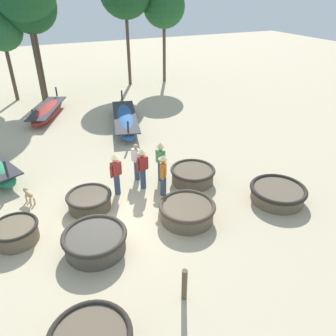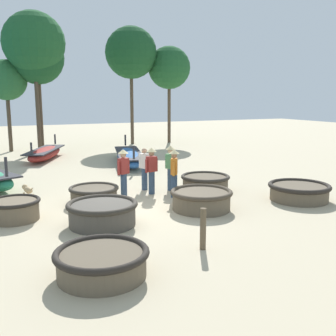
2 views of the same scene
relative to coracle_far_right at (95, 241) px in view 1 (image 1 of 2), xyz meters
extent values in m
plane|color=#BCAD8C|center=(0.81, 1.00, -0.35)|extent=(80.00, 80.00, 0.00)
cylinder|color=#4C473F|center=(0.00, 0.00, -0.06)|extent=(1.79, 1.79, 0.57)
torus|color=#332D26|center=(0.00, 0.00, 0.22)|extent=(1.93, 1.93, 0.14)
cylinder|color=brown|center=(6.71, -0.16, -0.11)|extent=(1.90, 1.90, 0.49)
torus|color=#28231E|center=(6.71, -0.16, 0.14)|extent=(2.05, 2.05, 0.15)
cylinder|color=brown|center=(4.49, 2.28, -0.08)|extent=(1.66, 1.66, 0.53)
torus|color=#332D26|center=(4.49, 2.28, 0.18)|extent=(1.80, 1.80, 0.13)
cylinder|color=brown|center=(3.16, 0.20, -0.08)|extent=(1.77, 1.77, 0.55)
torus|color=#42382B|center=(3.16, 0.20, 0.20)|extent=(1.92, 1.92, 0.14)
cylinder|color=brown|center=(-2.14, 1.43, -0.08)|extent=(1.32, 1.32, 0.55)
torus|color=#28231E|center=(-2.14, 1.43, 0.20)|extent=(1.43, 1.43, 0.11)
cylinder|color=brown|center=(0.31, 2.21, -0.09)|extent=(1.49, 1.49, 0.52)
torus|color=#332D26|center=(0.31, 2.21, 0.17)|extent=(1.60, 1.60, 0.12)
ellipsoid|color=#285693|center=(3.88, 9.18, 0.00)|extent=(2.55, 5.82, 0.69)
cube|color=#2D2D33|center=(3.88, 9.18, 0.22)|extent=(2.48, 5.39, 0.06)
cylinder|color=#2D2D33|center=(4.52, 11.72, 0.61)|extent=(0.10, 0.10, 0.62)
cylinder|color=#2D2D33|center=(3.25, 6.63, 0.61)|extent=(0.10, 0.10, 0.62)
ellipsoid|color=maroon|center=(0.07, 12.49, -0.02)|extent=(2.92, 4.82, 0.66)
cube|color=#2D2D33|center=(0.07, 12.49, 0.19)|extent=(2.81, 4.48, 0.06)
cylinder|color=#2D2D33|center=(0.95, 14.50, 0.55)|extent=(0.10, 0.10, 0.59)
cylinder|color=#2D2D33|center=(-0.80, 10.48, 0.55)|extent=(0.10, 0.10, 0.59)
cylinder|color=#2D2D33|center=(-2.19, 4.37, 0.70)|extent=(0.10, 0.10, 0.69)
cylinder|color=#2D425B|center=(3.04, 1.90, 0.06)|extent=(0.22, 0.22, 0.82)
cube|color=orange|center=(3.04, 1.90, 0.74)|extent=(0.36, 0.40, 0.54)
sphere|color=#A37556|center=(3.04, 1.90, 1.12)|extent=(0.20, 0.20, 0.20)
cylinder|color=orange|center=(2.93, 1.70, 0.69)|extent=(0.09, 0.09, 0.48)
cylinder|color=orange|center=(3.14, 2.09, 0.69)|extent=(0.09, 0.09, 0.48)
cone|color=#D1BC84|center=(3.04, 1.90, 1.25)|extent=(0.36, 0.36, 0.14)
cylinder|color=#2D425B|center=(2.52, 3.39, 0.06)|extent=(0.22, 0.22, 0.82)
cube|color=silver|center=(2.52, 3.39, 0.74)|extent=(0.35, 0.40, 0.54)
sphere|color=tan|center=(2.52, 3.39, 1.12)|extent=(0.20, 0.20, 0.20)
cylinder|color=silver|center=(2.62, 3.19, 0.69)|extent=(0.09, 0.09, 0.48)
cylinder|color=silver|center=(2.42, 3.58, 0.69)|extent=(0.09, 0.09, 0.48)
cylinder|color=#2D425B|center=(3.36, 2.90, 0.06)|extent=(0.22, 0.22, 0.82)
cube|color=#4C8E56|center=(3.36, 2.90, 0.74)|extent=(0.31, 0.39, 0.54)
sphere|color=#DBB28E|center=(3.36, 2.90, 1.12)|extent=(0.20, 0.20, 0.20)
cylinder|color=#4C8E56|center=(3.43, 2.69, 0.69)|extent=(0.09, 0.09, 0.48)
cylinder|color=#4C8E56|center=(3.29, 3.11, 0.69)|extent=(0.09, 0.09, 0.48)
cone|color=#D1BC84|center=(3.36, 2.90, 1.25)|extent=(0.36, 0.36, 0.14)
cylinder|color=#2D425B|center=(2.51, 2.67, 0.06)|extent=(0.22, 0.22, 0.82)
cube|color=maroon|center=(2.51, 2.67, 0.74)|extent=(0.38, 0.30, 0.54)
sphere|color=#A37556|center=(2.51, 2.67, 1.12)|extent=(0.20, 0.20, 0.20)
cylinder|color=maroon|center=(2.30, 2.62, 0.69)|extent=(0.09, 0.09, 0.48)
cylinder|color=maroon|center=(2.73, 2.72, 0.69)|extent=(0.09, 0.09, 0.48)
cone|color=#D1BC84|center=(2.51, 2.67, 1.25)|extent=(0.36, 0.36, 0.14)
cylinder|color=#2D425B|center=(1.48, 2.68, 0.06)|extent=(0.22, 0.22, 0.82)
cube|color=maroon|center=(1.48, 2.68, 0.74)|extent=(0.40, 0.34, 0.54)
sphere|color=tan|center=(1.48, 2.68, 1.12)|extent=(0.20, 0.20, 0.20)
cylinder|color=maroon|center=(1.28, 2.59, 0.69)|extent=(0.09, 0.09, 0.48)
cylinder|color=maroon|center=(1.68, 2.77, 0.69)|extent=(0.09, 0.09, 0.48)
cone|color=#D1BC84|center=(1.48, 2.68, 1.25)|extent=(0.36, 0.36, 0.14)
ellipsoid|color=tan|center=(-1.60, 3.39, 0.04)|extent=(0.36, 0.56, 0.22)
sphere|color=tan|center=(-1.69, 3.62, 0.11)|extent=(0.18, 0.18, 0.18)
cylinder|color=tan|center=(-1.52, 3.16, 0.10)|extent=(0.11, 0.20, 0.16)
cylinder|color=tan|center=(-1.73, 3.54, -0.21)|extent=(0.06, 0.06, 0.28)
cylinder|color=tan|center=(-1.60, 3.59, -0.21)|extent=(0.06, 0.06, 0.28)
cylinder|color=tan|center=(-1.61, 3.20, -0.21)|extent=(0.06, 0.06, 0.28)
cylinder|color=tan|center=(-1.47, 3.24, -0.21)|extent=(0.06, 0.06, 0.28)
cylinder|color=brown|center=(1.63, -2.64, 0.13)|extent=(0.14, 0.14, 0.96)
cylinder|color=#4C3D2D|center=(0.40, 16.33, 2.00)|extent=(0.24, 0.24, 4.69)
sphere|color=#194723|center=(0.40, 16.33, 5.49)|extent=(3.29, 3.29, 3.29)
cylinder|color=#4C3D2D|center=(9.82, 17.22, 1.89)|extent=(0.24, 0.24, 4.48)
sphere|color=#1E5128|center=(9.82, 17.22, 5.23)|extent=(3.14, 3.14, 3.14)
cylinder|color=#4C3D2D|center=(6.96, 17.51, 2.28)|extent=(0.24, 0.24, 5.27)
cylinder|color=#4C3D2D|center=(-1.47, 16.81, 1.45)|extent=(0.24, 0.24, 3.59)
sphere|color=#286033|center=(-1.47, 16.81, 4.12)|extent=(2.52, 2.52, 2.52)
cylinder|color=#4C3D2D|center=(0.18, 15.83, 2.33)|extent=(0.24, 0.24, 5.36)
camera|label=1|loc=(-1.07, -7.62, 6.62)|focal=35.00mm
camera|label=2|loc=(-2.59, -10.04, 3.06)|focal=42.00mm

